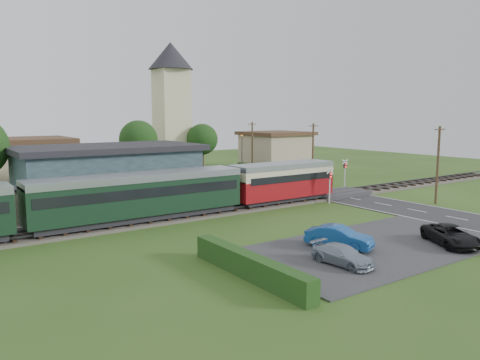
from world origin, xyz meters
TOP-DOWN VIEW (x-y plane):
  - ground at (0.00, 0.00)m, footprint 120.00×120.00m
  - railway_track at (0.00, 2.00)m, footprint 76.00×3.20m
  - road at (10.00, 0.00)m, footprint 6.00×70.00m
  - car_park at (-1.50, -12.00)m, footprint 17.00×9.00m
  - crossing_deck at (10.00, 2.00)m, footprint 6.20×3.40m
  - platform at (-10.00, 5.20)m, footprint 30.00×3.00m
  - equipment_hut at (-18.00, 5.20)m, footprint 2.30×2.30m
  - station_building at (-10.00, 10.99)m, footprint 16.00×9.00m
  - train at (-13.98, 2.00)m, footprint 43.20×2.90m
  - church_tower at (5.00, 28.00)m, footprint 6.00×6.00m
  - house_west at (-15.00, 25.00)m, footprint 10.80×8.80m
  - house_east at (20.00, 24.00)m, footprint 8.80×8.80m
  - hedge_carpark at (-11.00, -12.00)m, footprint 0.80×9.00m
  - hedge_roadside at (14.20, 16.00)m, footprint 0.80×18.00m
  - hedge_station at (-10.00, 15.50)m, footprint 22.00×0.80m
  - tree_b at (-2.00, 23.00)m, footprint 4.60×4.60m
  - tree_c at (8.00, 25.00)m, footprint 4.20×4.20m
  - utility_pole_b at (14.20, -6.00)m, footprint 1.40×0.22m
  - utility_pole_c at (14.20, 10.00)m, footprint 1.40×0.22m
  - utility_pole_d at (14.20, 22.00)m, footprint 1.40×0.22m
  - crossing_signal_near at (6.40, -0.41)m, footprint 0.84×0.28m
  - crossing_signal_far at (13.60, 4.39)m, footprint 0.84×0.28m
  - streetlamp_east at (16.00, 27.00)m, footprint 0.30×0.30m
  - car_on_road at (9.56, 12.84)m, footprint 3.80×2.67m
  - car_park_blue at (-3.67, -11.03)m, footprint 2.92×4.23m
  - car_park_silver at (-5.86, -13.35)m, footprint 1.78×3.73m
  - car_park_dark at (2.45, -14.50)m, footprint 3.80×4.77m
  - pedestrian_near at (-4.53, 5.16)m, footprint 0.70×0.49m
  - pedestrian_far at (-14.07, 5.49)m, footprint 0.84×0.92m

SIDE VIEW (x-z plane):
  - ground at x=0.00m, z-range 0.00..0.00m
  - road at x=10.00m, z-range 0.00..0.05m
  - car_park at x=-1.50m, z-range 0.00..0.08m
  - railway_track at x=0.00m, z-range -0.13..0.36m
  - crossing_deck at x=10.00m, z-range 0.00..0.45m
  - platform at x=-10.00m, z-range 0.00..0.45m
  - hedge_carpark at x=-11.00m, z-range 0.00..1.20m
  - hedge_roadside at x=14.20m, z-range 0.00..1.20m
  - car_park_silver at x=-5.86m, z-range 0.08..1.13m
  - hedge_station at x=-10.00m, z-range 0.00..1.30m
  - car_on_road at x=9.56m, z-range 0.05..1.25m
  - car_park_dark at x=2.45m, z-range 0.08..1.28m
  - car_park_blue at x=-3.67m, z-range 0.08..1.40m
  - pedestrian_far at x=-14.07m, z-range 0.45..1.99m
  - pedestrian_near at x=-4.53m, z-range 0.45..2.25m
  - equipment_hut at x=-18.00m, z-range 0.47..3.02m
  - crossing_signal_near at x=6.40m, z-range 0.50..3.78m
  - crossing_signal_far at x=13.60m, z-range 0.50..3.78m
  - train at x=-13.98m, z-range 0.48..3.88m
  - station_building at x=-10.00m, z-range 0.04..5.34m
  - house_west at x=-15.00m, z-range 0.04..5.54m
  - house_east at x=20.00m, z-range 0.05..5.55m
  - streetlamp_east at x=16.00m, z-range 0.46..5.62m
  - utility_pole_b at x=14.20m, z-range 0.13..7.13m
  - utility_pole_c at x=14.20m, z-range 0.13..7.13m
  - utility_pole_d at x=14.20m, z-range 0.13..7.13m
  - tree_c at x=8.00m, z-range 1.26..8.04m
  - tree_b at x=-2.00m, z-range 1.35..8.69m
  - church_tower at x=5.00m, z-range 1.43..19.03m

